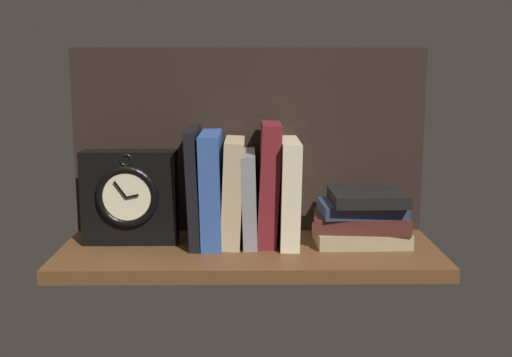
% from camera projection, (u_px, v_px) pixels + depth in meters
% --- Properties ---
extents(ground_plane, '(0.71, 0.27, 0.03)m').
position_uv_depth(ground_plane, '(251.00, 254.00, 1.18)').
color(ground_plane, brown).
extents(back_panel, '(0.71, 0.01, 0.37)m').
position_uv_depth(back_panel, '(251.00, 141.00, 1.27)').
color(back_panel, black).
rests_on(back_panel, ground_plane).
extents(book_black_skeptic, '(0.03, 0.16, 0.22)m').
position_uv_depth(book_black_skeptic, '(197.00, 186.00, 1.19)').
color(book_black_skeptic, black).
rests_on(book_black_skeptic, ground_plane).
extents(book_blue_modern, '(0.04, 0.16, 0.21)m').
position_uv_depth(book_blue_modern, '(214.00, 188.00, 1.20)').
color(book_blue_modern, '#2D4C8E').
rests_on(book_blue_modern, ground_plane).
extents(book_tan_shortstories, '(0.05, 0.15, 0.20)m').
position_uv_depth(book_tan_shortstories, '(235.00, 191.00, 1.20)').
color(book_tan_shortstories, tan).
rests_on(book_tan_shortstories, ground_plane).
extents(book_gray_chess, '(0.03, 0.15, 0.18)m').
position_uv_depth(book_gray_chess, '(253.00, 197.00, 1.20)').
color(book_gray_chess, gray).
rests_on(book_gray_chess, ground_plane).
extents(book_maroon_dawkins, '(0.05, 0.13, 0.23)m').
position_uv_depth(book_maroon_dawkins, '(271.00, 183.00, 1.20)').
color(book_maroon_dawkins, maroon).
rests_on(book_maroon_dawkins, ground_plane).
extents(book_cream_twain, '(0.04, 0.16, 0.20)m').
position_uv_depth(book_cream_twain, '(291.00, 191.00, 1.20)').
color(book_cream_twain, beige).
rests_on(book_cream_twain, ground_plane).
extents(framed_clock, '(0.18, 0.06, 0.18)m').
position_uv_depth(framed_clock, '(132.00, 197.00, 1.19)').
color(framed_clock, black).
rests_on(framed_clock, ground_plane).
extents(book_stack_side, '(0.19, 0.13, 0.10)m').
position_uv_depth(book_stack_side, '(365.00, 218.00, 1.20)').
color(book_stack_side, '#9E8966').
rests_on(book_stack_side, ground_plane).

